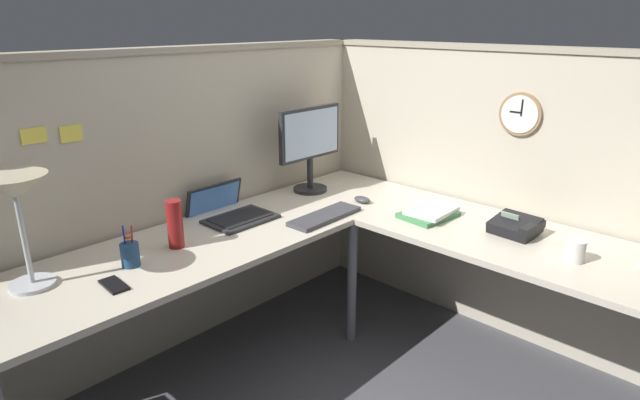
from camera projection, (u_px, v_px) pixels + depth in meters
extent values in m
plane|color=#47474C|center=(354.00, 363.00, 2.77)|extent=(6.80, 6.80, 0.00)
cube|color=#B7AD99|center=(188.00, 203.00, 2.84)|extent=(2.57, 0.10, 1.55)
cube|color=gray|center=(175.00, 49.00, 2.58)|extent=(2.57, 0.12, 0.03)
cube|color=#B7AD99|center=(494.00, 195.00, 2.95)|extent=(0.10, 2.37, 1.55)
cube|color=gray|center=(511.00, 48.00, 2.69)|extent=(0.12, 2.37, 0.03)
cube|color=beige|center=(234.00, 233.00, 2.59)|extent=(2.35, 0.66, 0.03)
cube|color=beige|center=(522.00, 243.00, 2.47)|extent=(0.66, 1.49, 0.03)
cylinder|color=slate|center=(352.00, 283.00, 2.87)|extent=(0.05, 0.05, 0.70)
cylinder|color=#232326|center=(310.00, 189.00, 3.18)|extent=(0.20, 0.20, 0.02)
cylinder|color=#232326|center=(310.00, 173.00, 3.14)|extent=(0.04, 0.04, 0.20)
cube|color=#232326|center=(310.00, 133.00, 3.07)|extent=(0.46, 0.03, 0.30)
cube|color=#99B2D1|center=(312.00, 133.00, 3.05)|extent=(0.42, 0.01, 0.26)
cube|color=#232326|center=(241.00, 219.00, 2.71)|extent=(0.34, 0.24, 0.02)
cube|color=black|center=(241.00, 217.00, 2.70)|extent=(0.29, 0.18, 0.00)
cube|color=#232326|center=(213.00, 202.00, 2.84)|extent=(0.34, 0.07, 0.22)
cube|color=#4C84D8|center=(214.00, 203.00, 2.84)|extent=(0.31, 0.06, 0.18)
cube|color=#38383D|center=(325.00, 216.00, 2.74)|extent=(0.43, 0.15, 0.02)
ellipsoid|color=#38383D|center=(362.00, 200.00, 2.97)|extent=(0.06, 0.10, 0.03)
cylinder|color=#B7BABF|center=(33.00, 284.00, 2.05)|extent=(0.17, 0.17, 0.02)
cylinder|color=#B7BABF|center=(24.00, 238.00, 1.98)|extent=(0.02, 0.02, 0.38)
cone|color=#B2A88C|center=(14.00, 187.00, 1.92)|extent=(0.24, 0.24, 0.09)
cylinder|color=navy|center=(130.00, 255.00, 2.20)|extent=(0.08, 0.08, 0.10)
cylinder|color=#1E1EB2|center=(125.00, 241.00, 2.17)|extent=(0.01, 0.01, 0.13)
cylinder|color=#B21E1E|center=(132.00, 240.00, 2.18)|extent=(0.01, 0.02, 0.13)
cylinder|color=#D8591E|center=(127.00, 237.00, 2.19)|extent=(0.03, 0.03, 0.01)
cube|color=black|center=(114.00, 285.00, 2.04)|extent=(0.08, 0.15, 0.01)
cylinder|color=maroon|center=(175.00, 224.00, 2.36)|extent=(0.07, 0.07, 0.22)
cube|color=black|center=(515.00, 227.00, 2.53)|extent=(0.20, 0.21, 0.10)
cube|color=#8CA58C|center=(510.00, 217.00, 2.54)|extent=(0.02, 0.09, 0.04)
cube|color=black|center=(532.00, 228.00, 2.47)|extent=(0.19, 0.05, 0.04)
cube|color=#3F7F4C|center=(428.00, 215.00, 2.76)|extent=(0.30, 0.24, 0.02)
cube|color=silver|center=(432.00, 210.00, 2.75)|extent=(0.27, 0.20, 0.02)
cylinder|color=silver|center=(575.00, 251.00, 2.24)|extent=(0.08, 0.08, 0.10)
cylinder|color=olive|center=(521.00, 114.00, 2.69)|extent=(0.03, 0.22, 0.22)
cylinder|color=white|center=(519.00, 114.00, 2.67)|extent=(0.00, 0.19, 0.19)
cube|color=black|center=(516.00, 112.00, 2.68)|extent=(0.00, 0.06, 0.01)
cube|color=black|center=(522.00, 108.00, 2.65)|extent=(0.00, 0.01, 0.08)
cube|color=#EAD84C|center=(34.00, 136.00, 2.15)|extent=(0.10, 0.00, 0.06)
cube|color=#EAD84C|center=(71.00, 134.00, 2.25)|extent=(0.09, 0.00, 0.07)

